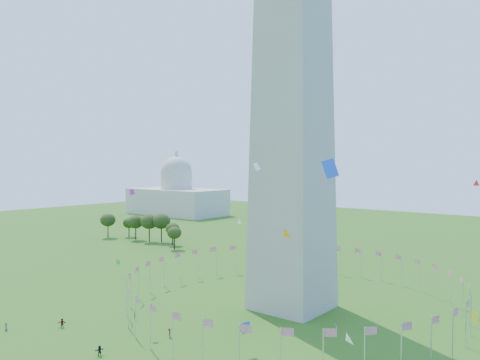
% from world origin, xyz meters
% --- Properties ---
extents(flag_ring, '(80.24, 80.24, 9.00)m').
position_xyz_m(flag_ring, '(-0.00, 50.00, 4.50)').
color(flag_ring, silver).
rests_on(flag_ring, ground).
extents(capitol_building, '(70.00, 35.00, 46.00)m').
position_xyz_m(capitol_building, '(-180.00, 180.00, 23.00)').
color(capitol_building, beige).
rests_on(capitol_building, ground).
extents(kites_aloft, '(129.00, 77.76, 32.46)m').
position_xyz_m(kites_aloft, '(20.58, 19.60, 18.91)').
color(kites_aloft, white).
rests_on(kites_aloft, ground).
extents(tree_line_west, '(55.04, 15.90, 12.86)m').
position_xyz_m(tree_line_west, '(-106.28, 91.23, 5.70)').
color(tree_line_west, '#334C19').
rests_on(tree_line_west, ground).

